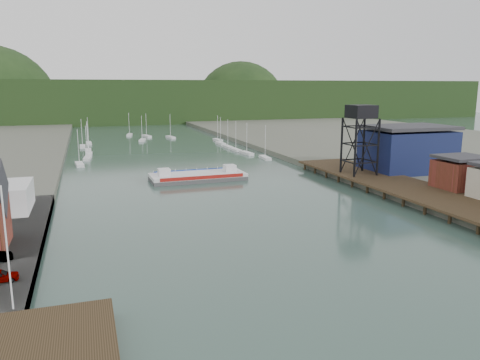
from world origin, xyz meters
TOP-DOWN VIEW (x-y plane):
  - ground at (0.00, 0.00)m, footprint 600.00×600.00m
  - east_land at (92.00, 80.00)m, footprint 120.00×400.00m
  - east_pier at (37.00, 45.00)m, footprint 14.00×70.00m
  - flagpole at (-33.00, 10.00)m, footprint 0.16×0.16m
  - lift_tower at (35.00, 58.00)m, footprint 6.50×6.50m
  - blue_shed at (50.00, 60.00)m, footprint 20.50×14.50m
  - marina_sailboats at (0.08, 138.46)m, footprint 57.71×92.65m
  - distant_hills at (-3.98, 301.35)m, footprint 500.00×120.00m
  - chain_ferry at (-0.17, 72.99)m, footprint 22.93×9.79m

SIDE VIEW (x-z plane):
  - ground at x=0.00m, z-range 0.00..0.00m
  - east_land at x=92.00m, z-range -1.60..1.60m
  - marina_sailboats at x=0.08m, z-range -0.10..0.80m
  - chain_ferry at x=-0.17m, z-range -0.70..2.57m
  - east_pier at x=37.00m, z-range 0.67..3.12m
  - blue_shed at x=50.00m, z-range 1.41..12.71m
  - flagpole at x=-33.00m, z-range 1.60..13.60m
  - distant_hills at x=-3.98m, z-range -29.62..50.38m
  - lift_tower at x=35.00m, z-range 7.65..23.65m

